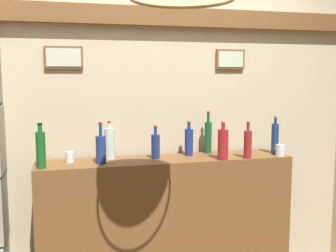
{
  "coord_description": "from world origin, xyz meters",
  "views": [
    {
      "loc": [
        -0.74,
        -2.03,
        1.63
      ],
      "look_at": [
        0.0,
        0.79,
        1.27
      ],
      "focal_mm": 43.28,
      "sensor_mm": 36.0,
      "label": 1
    }
  ],
  "objects_px": {
    "liquor_bottle_scotch": "(223,144)",
    "liquor_bottle_rye": "(41,149)",
    "liquor_bottle_gin": "(189,141)",
    "liquor_bottle_port": "(156,146)",
    "liquor_bottle_sherry": "(101,149)",
    "liquor_bottle_whiskey": "(275,138)",
    "glass_tumbler_highball": "(70,157)",
    "liquor_bottle_vermouth": "(208,137)",
    "glass_tumbler_rocks": "(280,150)",
    "liquor_bottle_mezcal": "(109,143)",
    "liquor_bottle_tequila": "(248,144)"
  },
  "relations": [
    {
      "from": "liquor_bottle_sherry",
      "to": "liquor_bottle_vermouth",
      "type": "bearing_deg",
      "value": 11.32
    },
    {
      "from": "liquor_bottle_mezcal",
      "to": "liquor_bottle_tequila",
      "type": "relative_size",
      "value": 1.02
    },
    {
      "from": "liquor_bottle_gin",
      "to": "glass_tumbler_highball",
      "type": "height_order",
      "value": "liquor_bottle_gin"
    },
    {
      "from": "liquor_bottle_whiskey",
      "to": "liquor_bottle_vermouth",
      "type": "height_order",
      "value": "liquor_bottle_vermouth"
    },
    {
      "from": "liquor_bottle_sherry",
      "to": "liquor_bottle_tequila",
      "type": "height_order",
      "value": "liquor_bottle_sherry"
    },
    {
      "from": "liquor_bottle_vermouth",
      "to": "liquor_bottle_tequila",
      "type": "distance_m",
      "value": 0.34
    },
    {
      "from": "liquor_bottle_sherry",
      "to": "liquor_bottle_whiskey",
      "type": "distance_m",
      "value": 1.37
    },
    {
      "from": "liquor_bottle_sherry",
      "to": "liquor_bottle_tequila",
      "type": "bearing_deg",
      "value": -4.85
    },
    {
      "from": "liquor_bottle_gin",
      "to": "glass_tumbler_highball",
      "type": "relative_size",
      "value": 3.5
    },
    {
      "from": "liquor_bottle_scotch",
      "to": "liquor_bottle_vermouth",
      "type": "distance_m",
      "value": 0.26
    },
    {
      "from": "glass_tumbler_rocks",
      "to": "glass_tumbler_highball",
      "type": "xyz_separation_m",
      "value": [
        -1.57,
        0.16,
        -0.0
      ]
    },
    {
      "from": "liquor_bottle_sherry",
      "to": "liquor_bottle_gin",
      "type": "distance_m",
      "value": 0.69
    },
    {
      "from": "glass_tumbler_highball",
      "to": "liquor_bottle_rye",
      "type": "bearing_deg",
      "value": -143.07
    },
    {
      "from": "liquor_bottle_scotch",
      "to": "liquor_bottle_port",
      "type": "height_order",
      "value": "liquor_bottle_scotch"
    },
    {
      "from": "liquor_bottle_whiskey",
      "to": "glass_tumbler_highball",
      "type": "xyz_separation_m",
      "value": [
        -1.58,
        0.06,
        -0.09
      ]
    },
    {
      "from": "liquor_bottle_port",
      "to": "glass_tumbler_rocks",
      "type": "xyz_separation_m",
      "value": [
        0.95,
        -0.13,
        -0.05
      ]
    },
    {
      "from": "liquor_bottle_sherry",
      "to": "liquor_bottle_port",
      "type": "height_order",
      "value": "liquor_bottle_sherry"
    },
    {
      "from": "liquor_bottle_mezcal",
      "to": "liquor_bottle_port",
      "type": "distance_m",
      "value": 0.34
    },
    {
      "from": "liquor_bottle_sherry",
      "to": "glass_tumbler_rocks",
      "type": "relative_size",
      "value": 3.35
    },
    {
      "from": "liquor_bottle_sherry",
      "to": "liquor_bottle_tequila",
      "type": "xyz_separation_m",
      "value": [
        1.08,
        -0.09,
        0.0
      ]
    },
    {
      "from": "liquor_bottle_gin",
      "to": "liquor_bottle_scotch",
      "type": "bearing_deg",
      "value": -47.01
    },
    {
      "from": "liquor_bottle_mezcal",
      "to": "liquor_bottle_whiskey",
      "type": "relative_size",
      "value": 0.93
    },
    {
      "from": "liquor_bottle_rye",
      "to": "liquor_bottle_vermouth",
      "type": "relative_size",
      "value": 0.91
    },
    {
      "from": "liquor_bottle_mezcal",
      "to": "glass_tumbler_highball",
      "type": "distance_m",
      "value": 0.31
    },
    {
      "from": "liquor_bottle_sherry",
      "to": "liquor_bottle_rye",
      "type": "bearing_deg",
      "value": -173.22
    },
    {
      "from": "liquor_bottle_rye",
      "to": "liquor_bottle_port",
      "type": "height_order",
      "value": "liquor_bottle_rye"
    },
    {
      "from": "liquor_bottle_mezcal",
      "to": "liquor_bottle_rye",
      "type": "xyz_separation_m",
      "value": [
        -0.48,
        -0.21,
        0.01
      ]
    },
    {
      "from": "liquor_bottle_vermouth",
      "to": "liquor_bottle_mezcal",
      "type": "bearing_deg",
      "value": -179.05
    },
    {
      "from": "liquor_bottle_sherry",
      "to": "liquor_bottle_whiskey",
      "type": "bearing_deg",
      "value": 1.21
    },
    {
      "from": "liquor_bottle_gin",
      "to": "liquor_bottle_whiskey",
      "type": "bearing_deg",
      "value": -7.62
    },
    {
      "from": "liquor_bottle_sherry",
      "to": "liquor_bottle_whiskey",
      "type": "relative_size",
      "value": 0.97
    },
    {
      "from": "liquor_bottle_scotch",
      "to": "liquor_bottle_rye",
      "type": "distance_m",
      "value": 1.28
    },
    {
      "from": "liquor_bottle_rye",
      "to": "liquor_bottle_port",
      "type": "bearing_deg",
      "value": 7.79
    },
    {
      "from": "liquor_bottle_sherry",
      "to": "liquor_bottle_whiskey",
      "type": "xyz_separation_m",
      "value": [
        1.37,
        0.03,
        0.02
      ]
    },
    {
      "from": "liquor_bottle_whiskey",
      "to": "glass_tumbler_highball",
      "type": "height_order",
      "value": "liquor_bottle_whiskey"
    },
    {
      "from": "liquor_bottle_rye",
      "to": "glass_tumbler_rocks",
      "type": "height_order",
      "value": "liquor_bottle_rye"
    },
    {
      "from": "liquor_bottle_mezcal",
      "to": "liquor_bottle_gin",
      "type": "height_order",
      "value": "liquor_bottle_mezcal"
    },
    {
      "from": "liquor_bottle_gin",
      "to": "liquor_bottle_port",
      "type": "bearing_deg",
      "value": -168.23
    },
    {
      "from": "liquor_bottle_mezcal",
      "to": "liquor_bottle_rye",
      "type": "relative_size",
      "value": 0.92
    },
    {
      "from": "glass_tumbler_highball",
      "to": "liquor_bottle_vermouth",
      "type": "bearing_deg",
      "value": 4.23
    },
    {
      "from": "liquor_bottle_mezcal",
      "to": "liquor_bottle_vermouth",
      "type": "height_order",
      "value": "liquor_bottle_vermouth"
    },
    {
      "from": "glass_tumbler_rocks",
      "to": "liquor_bottle_whiskey",
      "type": "bearing_deg",
      "value": 86.48
    },
    {
      "from": "liquor_bottle_gin",
      "to": "liquor_bottle_port",
      "type": "height_order",
      "value": "liquor_bottle_gin"
    },
    {
      "from": "liquor_bottle_rye",
      "to": "liquor_bottle_port",
      "type": "distance_m",
      "value": 0.81
    },
    {
      "from": "glass_tumbler_highball",
      "to": "liquor_bottle_port",
      "type": "bearing_deg",
      "value": -2.77
    },
    {
      "from": "liquor_bottle_scotch",
      "to": "glass_tumbler_rocks",
      "type": "height_order",
      "value": "liquor_bottle_scotch"
    },
    {
      "from": "liquor_bottle_rye",
      "to": "liquor_bottle_sherry",
      "type": "bearing_deg",
      "value": 6.78
    },
    {
      "from": "liquor_bottle_scotch",
      "to": "liquor_bottle_vermouth",
      "type": "bearing_deg",
      "value": 94.19
    },
    {
      "from": "liquor_bottle_rye",
      "to": "glass_tumbler_rocks",
      "type": "xyz_separation_m",
      "value": [
        1.76,
        -0.02,
        -0.09
      ]
    },
    {
      "from": "liquor_bottle_whiskey",
      "to": "liquor_bottle_tequila",
      "type": "distance_m",
      "value": 0.32
    }
  ]
}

